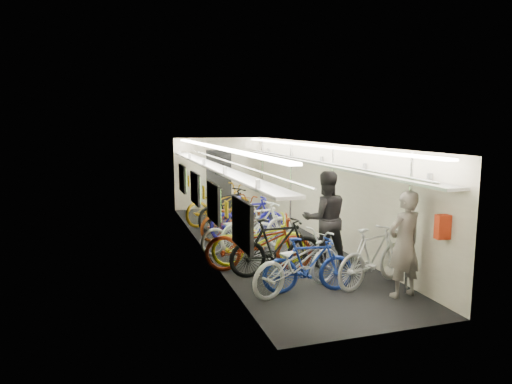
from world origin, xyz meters
TOP-DOWN VIEW (x-y plane):
  - train_car_shell at (-0.36, 0.71)m, footprint 10.00×10.00m
  - bicycle_0 at (-0.47, -3.16)m, footprint 2.04×1.30m
  - bicycle_1 at (-0.30, -3.25)m, footprint 1.66×0.67m
  - bicycle_2 at (-0.77, -1.89)m, footprint 2.21×1.26m
  - bicycle_3 at (-0.52, -2.24)m, footprint 1.85×0.53m
  - bicycle_4 at (-0.63, -1.53)m, footprint 2.03×0.92m
  - bicycle_5 at (-0.36, -0.54)m, footprint 1.96×0.96m
  - bicycle_6 at (-0.78, -0.50)m, footprint 1.91×0.96m
  - bicycle_7 at (-0.31, 0.41)m, footprint 1.92×0.70m
  - bicycle_8 at (-0.58, 0.85)m, footprint 2.09×1.44m
  - bicycle_9 at (-0.50, 1.69)m, footprint 2.00×1.30m
  - bicycle_10 at (-0.55, 2.47)m, footprint 2.32×1.45m
  - bicycle_11 at (0.91, -3.29)m, footprint 1.85×1.07m
  - passenger_near at (1.11, -3.89)m, footprint 0.72×0.54m
  - passenger_mid at (0.62, -1.96)m, footprint 1.04×0.87m
  - backpack at (1.43, -4.43)m, footprint 0.27×0.17m

SIDE VIEW (x-z plane):
  - bicycle_6 at x=-0.78m, z-range 0.00..0.96m
  - bicycle_1 at x=-0.30m, z-range 0.00..0.97m
  - bicycle_0 at x=-0.47m, z-range 0.00..1.01m
  - bicycle_4 at x=-0.63m, z-range 0.00..1.03m
  - bicycle_8 at x=-0.58m, z-range 0.00..1.04m
  - bicycle_11 at x=0.91m, z-range 0.00..1.07m
  - bicycle_2 at x=-0.77m, z-range 0.00..1.10m
  - bicycle_3 at x=-0.52m, z-range 0.00..1.11m
  - bicycle_7 at x=-0.31m, z-range 0.00..1.13m
  - bicycle_5 at x=-0.36m, z-range 0.00..1.14m
  - bicycle_10 at x=-0.55m, z-range 0.00..1.15m
  - bicycle_9 at x=-0.50m, z-range 0.00..1.17m
  - passenger_near at x=1.11m, z-range 0.00..1.78m
  - passenger_mid at x=0.62m, z-range 0.00..1.93m
  - backpack at x=1.43m, z-range 1.09..1.47m
  - train_car_shell at x=-0.36m, z-range -3.34..6.66m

